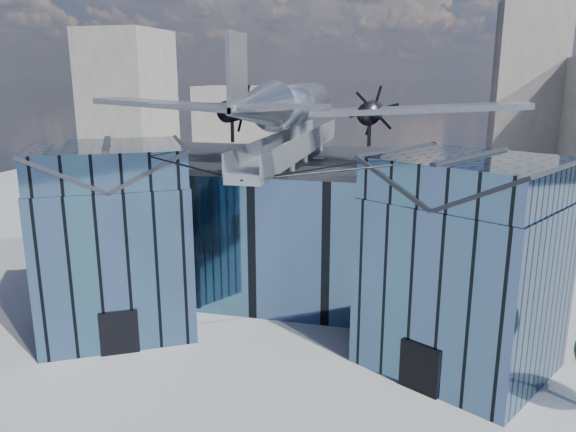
# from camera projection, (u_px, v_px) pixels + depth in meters

# --- Properties ---
(ground_plane) EXTENTS (120.00, 120.00, 0.00)m
(ground_plane) POSITION_uv_depth(u_px,v_px,m) (280.00, 335.00, 35.06)
(ground_plane) COLOR gray
(museum) EXTENTS (32.88, 24.50, 17.60)m
(museum) POSITION_uv_depth(u_px,v_px,m) (301.00, 226.00, 39.18)
(museum) COLOR #416286
(museum) RESTS_ON ground
(bg_towers) EXTENTS (77.00, 24.50, 26.00)m
(bg_towers) POSITION_uv_depth(u_px,v_px,m) (378.00, 116.00, 79.82)
(bg_towers) COLOR slate
(bg_towers) RESTS_ON ground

